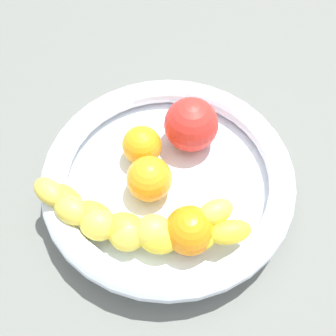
{
  "coord_description": "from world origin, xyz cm",
  "views": [
    {
      "loc": [
        5.04,
        -25.62,
        48.59
      ],
      "look_at": [
        0.0,
        0.0,
        8.41
      ],
      "focal_mm": 41.24,
      "sensor_mm": 36.0,
      "label": 1
    }
  ],
  "objects_px": {
    "orange_mid_right": "(149,179)",
    "banana_draped_left": "(143,227)",
    "orange_front": "(190,230)",
    "orange_mid_left": "(142,145)",
    "fruit_bowl": "(168,178)",
    "banana_draped_right": "(128,221)",
    "tomato_red": "(191,125)"
  },
  "relations": [
    {
      "from": "orange_front",
      "to": "tomato_red",
      "type": "distance_m",
      "value": 0.15
    },
    {
      "from": "orange_mid_right",
      "to": "banana_draped_left",
      "type": "bearing_deg",
      "value": -83.75
    },
    {
      "from": "banana_draped_left",
      "to": "orange_front",
      "type": "height_order",
      "value": "orange_front"
    },
    {
      "from": "orange_front",
      "to": "orange_mid_right",
      "type": "height_order",
      "value": "same"
    },
    {
      "from": "fruit_bowl",
      "to": "banana_draped_right",
      "type": "distance_m",
      "value": 0.09
    },
    {
      "from": "orange_front",
      "to": "orange_mid_left",
      "type": "xyz_separation_m",
      "value": [
        -0.08,
        0.11,
        -0.0
      ]
    },
    {
      "from": "banana_draped_left",
      "to": "banana_draped_right",
      "type": "relative_size",
      "value": 1.02
    },
    {
      "from": "banana_draped_left",
      "to": "orange_mid_right",
      "type": "distance_m",
      "value": 0.06
    },
    {
      "from": "orange_mid_right",
      "to": "orange_front",
      "type": "bearing_deg",
      "value": -44.02
    },
    {
      "from": "orange_mid_right",
      "to": "tomato_red",
      "type": "xyz_separation_m",
      "value": [
        0.04,
        0.09,
        0.01
      ]
    },
    {
      "from": "banana_draped_right",
      "to": "orange_mid_right",
      "type": "height_order",
      "value": "orange_mid_right"
    },
    {
      "from": "fruit_bowl",
      "to": "tomato_red",
      "type": "relative_size",
      "value": 4.44
    },
    {
      "from": "fruit_bowl",
      "to": "orange_mid_left",
      "type": "distance_m",
      "value": 0.05
    },
    {
      "from": "banana_draped_left",
      "to": "orange_mid_left",
      "type": "xyz_separation_m",
      "value": [
        -0.03,
        0.11,
        -0.0
      ]
    },
    {
      "from": "fruit_bowl",
      "to": "orange_mid_right",
      "type": "relative_size",
      "value": 5.63
    },
    {
      "from": "orange_mid_left",
      "to": "banana_draped_left",
      "type": "bearing_deg",
      "value": -76.05
    },
    {
      "from": "orange_front",
      "to": "banana_draped_right",
      "type": "bearing_deg",
      "value": -177.02
    },
    {
      "from": "fruit_bowl",
      "to": "tomato_red",
      "type": "xyz_separation_m",
      "value": [
        0.02,
        0.07,
        0.03
      ]
    },
    {
      "from": "orange_front",
      "to": "orange_mid_left",
      "type": "relative_size",
      "value": 1.09
    },
    {
      "from": "orange_front",
      "to": "tomato_red",
      "type": "height_order",
      "value": "tomato_red"
    },
    {
      "from": "orange_front",
      "to": "orange_mid_right",
      "type": "relative_size",
      "value": 1.0
    },
    {
      "from": "banana_draped_left",
      "to": "tomato_red",
      "type": "relative_size",
      "value": 3.45
    },
    {
      "from": "orange_mid_left",
      "to": "tomato_red",
      "type": "bearing_deg",
      "value": 33.57
    },
    {
      "from": "banana_draped_right",
      "to": "orange_front",
      "type": "xyz_separation_m",
      "value": [
        0.07,
        0.0,
        -0.0
      ]
    },
    {
      "from": "banana_draped_right",
      "to": "tomato_red",
      "type": "bearing_deg",
      "value": 72.31
    },
    {
      "from": "banana_draped_right",
      "to": "orange_mid_left",
      "type": "height_order",
      "value": "banana_draped_right"
    },
    {
      "from": "orange_front",
      "to": "tomato_red",
      "type": "bearing_deg",
      "value": 98.8
    },
    {
      "from": "fruit_bowl",
      "to": "banana_draped_right",
      "type": "bearing_deg",
      "value": -110.51
    },
    {
      "from": "orange_mid_left",
      "to": "fruit_bowl",
      "type": "bearing_deg",
      "value": -36.73
    },
    {
      "from": "fruit_bowl",
      "to": "tomato_red",
      "type": "bearing_deg",
      "value": 75.72
    },
    {
      "from": "banana_draped_right",
      "to": "orange_mid_left",
      "type": "distance_m",
      "value": 0.11
    },
    {
      "from": "tomato_red",
      "to": "banana_draped_left",
      "type": "bearing_deg",
      "value": -101.34
    }
  ]
}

